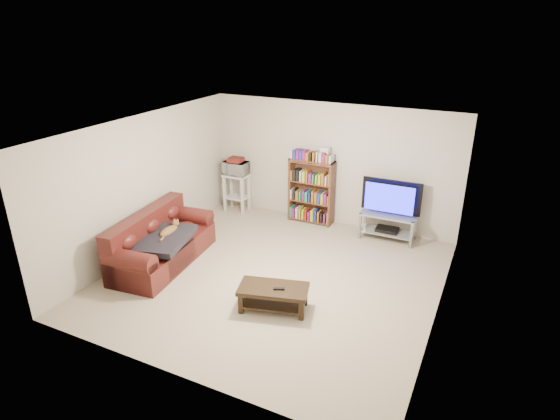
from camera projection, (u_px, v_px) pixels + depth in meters
The scene contains 19 objects.
floor at pixel (275, 277), 7.54m from camera, with size 5.00×5.00×0.00m, color #BBAA8B.
ceiling at pixel (274, 130), 6.62m from camera, with size 5.00×5.00×0.00m, color white.
wall_back at pixel (331, 164), 9.16m from camera, with size 5.00×5.00×0.00m, color beige.
wall_front at pixel (170, 288), 5.00m from camera, with size 5.00×5.00×0.00m, color beige.
wall_left at pixel (145, 184), 8.08m from camera, with size 5.00×5.00×0.00m, color beige.
wall_right at pixel (446, 240), 6.07m from camera, with size 5.00×5.00×0.00m, color beige.
sofa at pixel (159, 245), 7.88m from camera, with size 1.11×2.14×0.88m.
blanket at pixel (163, 239), 7.63m from camera, with size 0.79×1.03×0.10m, color black.
cat at pixel (169, 231), 7.77m from camera, with size 0.22×0.56×0.17m, color brown, non-canonical shape.
coffee_table at pixel (273, 294), 6.63m from camera, with size 1.07×0.73×0.36m.
remote at pixel (279, 289), 6.53m from camera, with size 0.16×0.04×0.02m, color black.
tv_stand at pixel (388, 222), 8.70m from camera, with size 1.02×0.47×0.51m.
television at pixel (390, 198), 8.51m from camera, with size 1.09×0.14×0.63m, color black.
dvd_player at pixel (387, 230), 8.76m from camera, with size 0.41×0.28×0.06m, color black.
bookshelf at pixel (311, 190), 9.32m from camera, with size 0.90×0.28×1.31m.
shelf_clutter at pixel (317, 155), 9.01m from camera, with size 0.66×0.20×0.28m.
microwave_stand at pixel (237, 187), 9.93m from camera, with size 0.52×0.38×0.81m.
microwave at pixel (236, 168), 9.76m from camera, with size 0.50×0.34×0.28m, color silver.
game_boxes at pixel (236, 160), 9.70m from camera, with size 0.30×0.26×0.05m, color maroon.
Camera 1 is at (2.93, -5.86, 3.89)m, focal length 30.00 mm.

